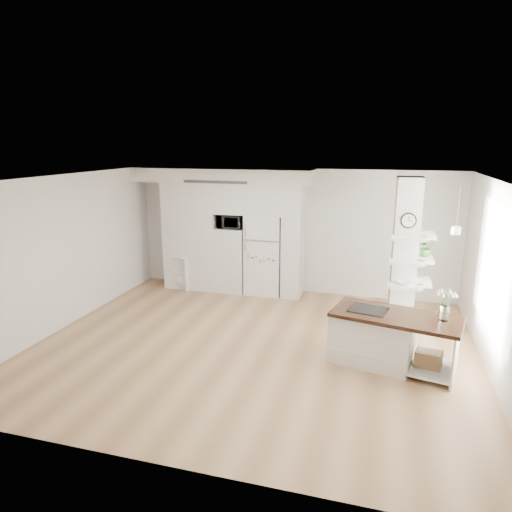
{
  "coord_description": "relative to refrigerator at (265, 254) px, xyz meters",
  "views": [
    {
      "loc": [
        1.92,
        -6.62,
        3.24
      ],
      "look_at": [
        -0.22,
        0.9,
        1.28
      ],
      "focal_mm": 32.0,
      "sensor_mm": 36.0,
      "label": 1
    }
  ],
  "objects": [
    {
      "name": "cabinet_wall",
      "position": [
        -0.92,
        -0.01,
        0.63
      ],
      "size": [
        4.0,
        0.71,
        2.7
      ],
      "color": "silver",
      "rests_on": "floor"
    },
    {
      "name": "window",
      "position": [
        4.0,
        -2.38,
        0.62
      ],
      "size": [
        0.0,
        2.4,
        2.4
      ],
      "primitive_type": "plane",
      "rotation": [
        1.57,
        0.0,
        -1.57
      ],
      "color": "white",
      "rests_on": "room"
    },
    {
      "name": "decor_bowl",
      "position": [
        2.82,
        -1.78,
        0.13
      ],
      "size": [
        0.22,
        0.22,
        0.05
      ],
      "primitive_type": "imported",
      "color": "white",
      "rests_on": "column"
    },
    {
      "name": "bookshelf",
      "position": [
        -1.91,
        -0.19,
        -0.55
      ],
      "size": [
        0.72,
        0.54,
        0.76
      ],
      "rotation": [
        0.0,
        0.0,
        -0.3
      ],
      "color": "silver",
      "rests_on": "floor"
    },
    {
      "name": "room",
      "position": [
        0.53,
        -2.68,
        0.98
      ],
      "size": [
        7.04,
        6.04,
        2.72
      ],
      "color": "white",
      "rests_on": "ground"
    },
    {
      "name": "pendant_light",
      "position": [
        2.23,
        -2.53,
        1.24
      ],
      "size": [
        0.12,
        0.12,
        0.1
      ],
      "primitive_type": "cylinder",
      "color": "white",
      "rests_on": "room"
    },
    {
      "name": "kitchen_island",
      "position": [
        2.51,
        -2.73,
        -0.45
      ],
      "size": [
        1.95,
        1.24,
        1.38
      ],
      "rotation": [
        0.0,
        0.0,
        -0.23
      ],
      "color": "silver",
      "rests_on": "floor"
    },
    {
      "name": "refrigerator",
      "position": [
        0.0,
        0.0,
        0.0
      ],
      "size": [
        0.78,
        0.69,
        1.75
      ],
      "color": "white",
      "rests_on": "floor"
    },
    {
      "name": "floor_plant_b",
      "position": [
        2.93,
        -1.45,
        -0.66
      ],
      "size": [
        0.27,
        0.27,
        0.43
      ],
      "primitive_type": "imported",
      "rotation": [
        0.0,
        0.0,
        -0.12
      ],
      "color": "#366F2C",
      "rests_on": "floor"
    },
    {
      "name": "microwave",
      "position": [
        -0.75,
        -0.06,
        0.69
      ],
      "size": [
        0.54,
        0.37,
        0.3
      ],
      "primitive_type": "imported",
      "color": "#2D2D2D",
      "rests_on": "cabinet_wall"
    },
    {
      "name": "column",
      "position": [
        2.9,
        -1.55,
        0.48
      ],
      "size": [
        0.69,
        0.9,
        2.7
      ],
      "color": "silver",
      "rests_on": "floor"
    },
    {
      "name": "floor_plant_a",
      "position": [
        3.52,
        -1.31,
        -0.64
      ],
      "size": [
        0.32,
        0.29,
        0.48
      ],
      "primitive_type": "imported",
      "rotation": [
        0.0,
        0.0,
        0.36
      ],
      "color": "#366F2C",
      "rests_on": "floor"
    },
    {
      "name": "shelf_plant",
      "position": [
        3.15,
        -1.38,
        0.65
      ],
      "size": [
        0.27,
        0.23,
        0.3
      ],
      "primitive_type": "imported",
      "color": "#366F2C",
      "rests_on": "column"
    },
    {
      "name": "floor",
      "position": [
        0.53,
        -2.68,
        -0.88
      ],
      "size": [
        7.0,
        6.0,
        0.01
      ],
      "primitive_type": "cube",
      "color": "tan",
      "rests_on": "ground"
    }
  ]
}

